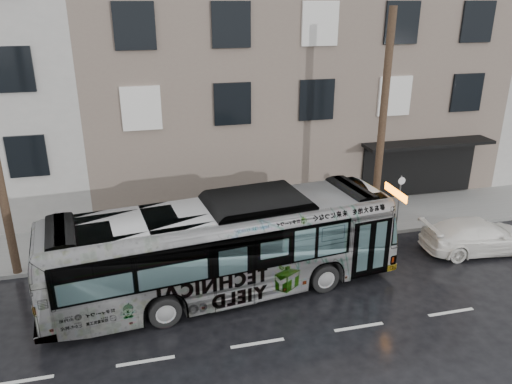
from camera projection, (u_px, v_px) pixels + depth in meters
ground at (239, 297)px, 16.80m from camera, size 120.00×120.00×0.00m
sidewalk at (215, 233)px, 21.20m from camera, size 90.00×3.60×0.15m
building_taupe at (278, 74)px, 27.41m from camera, size 20.00×12.00×11.00m
utility_pole_front at (382, 128)px, 19.56m from camera, size 0.30×0.30×9.00m
sign_post at (399, 203)px, 21.00m from camera, size 0.06×0.06×2.40m
bus at (224, 248)px, 16.56m from camera, size 12.21×4.24×3.33m
white_sedan at (479, 236)px, 19.64m from camera, size 4.70×2.23×1.32m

